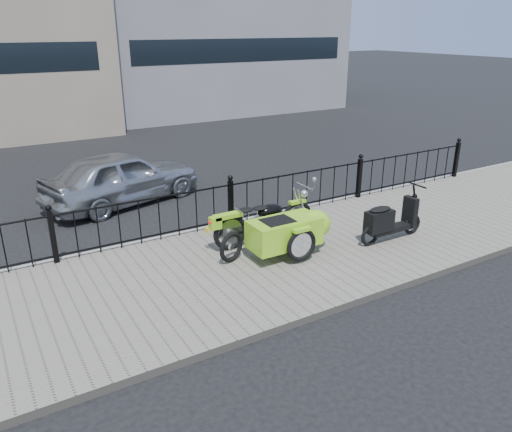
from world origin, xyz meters
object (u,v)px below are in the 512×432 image
motorcycle_sidecar (288,227)px  spare_tire (231,247)px  sedan_car (122,177)px  scooter (389,221)px

motorcycle_sidecar → spare_tire: bearing=172.2°
motorcycle_sidecar → sedan_car: sedan_car is taller
motorcycle_sidecar → spare_tire: motorcycle_sidecar is taller
sedan_car → scooter: bearing=-160.3°
motorcycle_sidecar → spare_tire: 1.13m
scooter → spare_tire: (-3.04, 0.73, -0.13)m
spare_tire → motorcycle_sidecar: bearing=-7.8°
motorcycle_sidecar → scooter: (1.94, -0.58, -0.07)m
scooter → spare_tire: 3.13m
spare_tire → sedan_car: (-0.61, 4.39, 0.25)m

